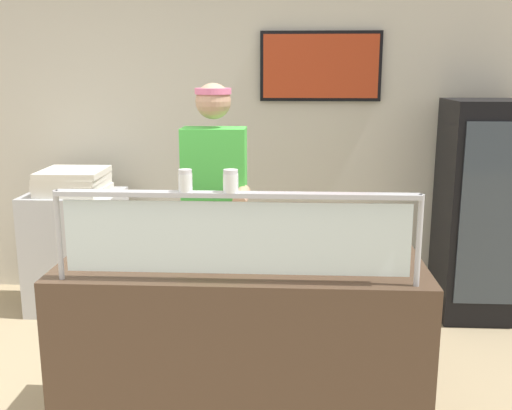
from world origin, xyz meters
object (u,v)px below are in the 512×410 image
at_px(parmesan_shaker, 185,182).
at_px(drink_fridge, 484,210).
at_px(pizza_server, 209,252).
at_px(worker_figure, 216,209).
at_px(pizza_box_stack, 73,181).
at_px(pepper_flake_shaker, 231,182).
at_px(pizza_tray, 218,255).

height_order(parmesan_shaker, drink_fridge, drink_fridge).
bearing_deg(drink_fridge, pizza_server, -137.03).
relative_size(parmesan_shaker, drink_fridge, 0.06).
distance_m(worker_figure, pizza_box_stack, 1.46).
distance_m(pizza_server, pepper_flake_shaker, 0.52).
relative_size(parmesan_shaker, pizza_box_stack, 0.19).
distance_m(parmesan_shaker, drink_fridge, 2.81).
relative_size(parmesan_shaker, worker_figure, 0.05).
bearing_deg(pepper_flake_shaker, pizza_server, 114.42).
height_order(pizza_tray, pizza_box_stack, pizza_box_stack).
xyz_separation_m(parmesan_shaker, pizza_box_stack, (-1.20, 1.96, -0.37)).
height_order(parmesan_shaker, pepper_flake_shaker, same).
bearing_deg(drink_fridge, parmesan_shaker, -133.11).
xyz_separation_m(parmesan_shaker, worker_figure, (-0.02, 1.11, -0.38)).
height_order(pepper_flake_shaker, worker_figure, worker_figure).
bearing_deg(parmesan_shaker, pepper_flake_shaker, 0.00).
distance_m(pepper_flake_shaker, pizza_box_stack, 2.44).
xyz_separation_m(pepper_flake_shaker, pizza_box_stack, (-1.39, 1.96, -0.37)).
height_order(pepper_flake_shaker, pizza_box_stack, pepper_flake_shaker).
xyz_separation_m(drink_fridge, pizza_box_stack, (-3.08, -0.04, 0.20)).
bearing_deg(pizza_server, pizza_tray, 34.55).
bearing_deg(pizza_box_stack, worker_figure, -35.54).
height_order(pepper_flake_shaker, drink_fridge, drink_fridge).
bearing_deg(worker_figure, pizza_server, -85.32).
xyz_separation_m(pizza_server, worker_figure, (-0.07, 0.81, 0.02)).
relative_size(pizza_tray, worker_figure, 0.24).
bearing_deg(worker_figure, parmesan_shaker, -89.15).
bearing_deg(pizza_tray, worker_figure, 97.78).
bearing_deg(pizza_server, worker_figure, 103.63).
relative_size(pizza_server, parmesan_shaker, 2.99).
bearing_deg(pizza_tray, pizza_server, -154.39).
height_order(pizza_server, worker_figure, worker_figure).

